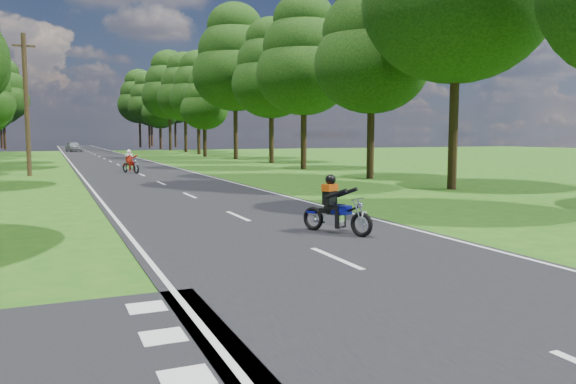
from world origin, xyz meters
name	(u,v)px	position (x,y,z in m)	size (l,w,h in m)	color
ground	(396,285)	(0.00, 0.00, 0.00)	(160.00, 160.00, 0.00)	#205513
main_road	(104,159)	(0.00, 50.00, 0.01)	(7.00, 140.00, 0.02)	black
road_markings	(105,159)	(-0.14, 48.13, 0.02)	(7.40, 140.00, 0.01)	silver
treeline	(107,82)	(1.43, 60.06, 8.25)	(40.00, 115.35, 14.78)	black
telegraph_pole	(26,104)	(-6.00, 28.00, 4.07)	(1.20, 0.26, 8.00)	#382616
rider_near_blue	(337,204)	(1.28, 4.38, 0.72)	(0.56, 1.68, 1.40)	#0C0D88
rider_far_red	(131,161)	(-0.38, 27.90, 0.74)	(0.57, 1.72, 1.43)	#A40E0C
distant_car	(74,146)	(-1.77, 75.85, 0.72)	(1.65, 4.11, 1.40)	#A7AAAE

